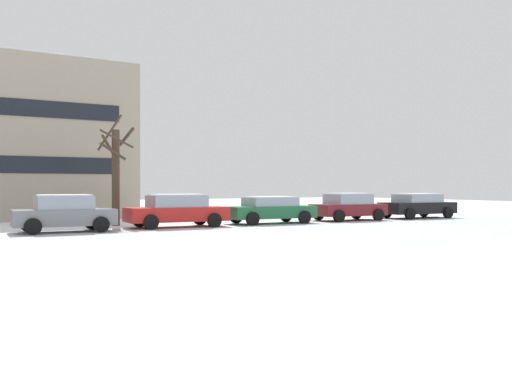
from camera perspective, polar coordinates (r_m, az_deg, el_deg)
name	(u,v)px	position (r m, az deg, el deg)	size (l,w,h in m)	color
ground_plane	(20,270)	(13.50, -22.90, -7.29)	(120.00, 120.00, 0.00)	white
parked_car_gray	(64,213)	(23.67, -18.93, -2.05)	(3.97, 2.12, 1.51)	slate
parked_car_red	(177,210)	(25.35, -8.06, -1.86)	(4.56, 2.14, 1.49)	red
parked_car_green	(270,209)	(27.58, 1.45, -1.78)	(4.50, 2.16, 1.34)	#1E6038
parked_car_maroon	(348,207)	(30.46, 9.35, -1.47)	(4.03, 2.24, 1.47)	maroon
parked_car_black	(417,205)	(33.65, 16.08, -1.31)	(4.52, 2.29, 1.43)	black
tree_far_mid	(116,172)	(26.77, -14.08, 1.99)	(1.69, 1.69, 5.27)	#423326
building_far_left	(14,141)	(36.06, -23.43, 4.76)	(12.36, 9.03, 8.98)	#9E937F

